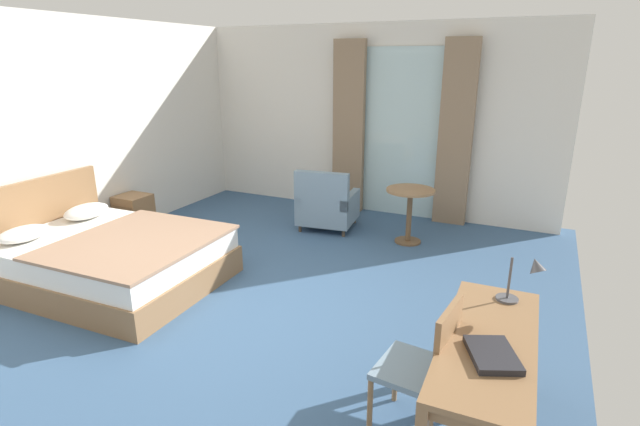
# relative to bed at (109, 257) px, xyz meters

# --- Properties ---
(ground) EXTENTS (6.17, 7.87, 0.10)m
(ground) POSITION_rel_bed_xyz_m (1.59, 0.12, -0.34)
(ground) COLOR #38567A
(wall_back) EXTENTS (5.77, 0.12, 2.86)m
(wall_back) POSITION_rel_bed_xyz_m (1.59, 3.79, 1.14)
(wall_back) COLOR silver
(wall_back) RESTS_ON ground
(wall_left) EXTENTS (0.12, 7.47, 2.86)m
(wall_left) POSITION_rel_bed_xyz_m (-1.23, 0.12, 1.14)
(wall_left) COLOR silver
(wall_left) RESTS_ON ground
(balcony_glass_door) EXTENTS (1.19, 0.02, 2.52)m
(balcony_glass_door) POSITION_rel_bed_xyz_m (2.14, 3.71, 0.97)
(balcony_glass_door) COLOR silver
(balcony_glass_door) RESTS_ON ground
(curtain_panel_left) EXTENTS (0.50, 0.10, 2.63)m
(curtain_panel_left) POSITION_rel_bed_xyz_m (1.33, 3.61, 1.02)
(curtain_panel_left) COLOR #897056
(curtain_panel_left) RESTS_ON ground
(curtain_panel_right) EXTENTS (0.47, 0.10, 2.63)m
(curtain_panel_right) POSITION_rel_bed_xyz_m (2.96, 3.61, 1.02)
(curtain_panel_right) COLOR #897056
(curtain_panel_right) RESTS_ON ground
(bed) EXTENTS (2.29, 1.76, 1.04)m
(bed) POSITION_rel_bed_xyz_m (0.00, 0.00, 0.00)
(bed) COLOR olive
(bed) RESTS_ON ground
(nightstand) EXTENTS (0.42, 0.41, 0.55)m
(nightstand) POSITION_rel_bed_xyz_m (-0.94, 1.28, -0.02)
(nightstand) COLOR olive
(nightstand) RESTS_ON ground
(writing_desk) EXTENTS (0.56, 1.45, 0.76)m
(writing_desk) POSITION_rel_bed_xyz_m (3.97, -0.71, 0.38)
(writing_desk) COLOR olive
(writing_desk) RESTS_ON ground
(desk_chair) EXTENTS (0.48, 0.49, 0.96)m
(desk_chair) POSITION_rel_bed_xyz_m (3.63, -0.78, 0.24)
(desk_chair) COLOR gray
(desk_chair) RESTS_ON ground
(desk_lamp) EXTENTS (0.29, 0.27, 0.41)m
(desk_lamp) POSITION_rel_bed_xyz_m (4.12, -0.25, 0.71)
(desk_lamp) COLOR #4C4C51
(desk_lamp) RESTS_ON writing_desk
(closed_book) EXTENTS (0.35, 0.40, 0.04)m
(closed_book) POSITION_rel_bed_xyz_m (4.01, -0.91, 0.49)
(closed_book) COLOR #232328
(closed_book) RESTS_ON writing_desk
(armchair_by_window) EXTENTS (0.84, 0.82, 0.89)m
(armchair_by_window) POSITION_rel_bed_xyz_m (1.42, 2.59, 0.05)
(armchair_by_window) COLOR gray
(armchair_by_window) RESTS_ON ground
(round_cafe_table) EXTENTS (0.63, 0.63, 0.73)m
(round_cafe_table) POSITION_rel_bed_xyz_m (2.63, 2.56, 0.25)
(round_cafe_table) COLOR olive
(round_cafe_table) RESTS_ON ground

